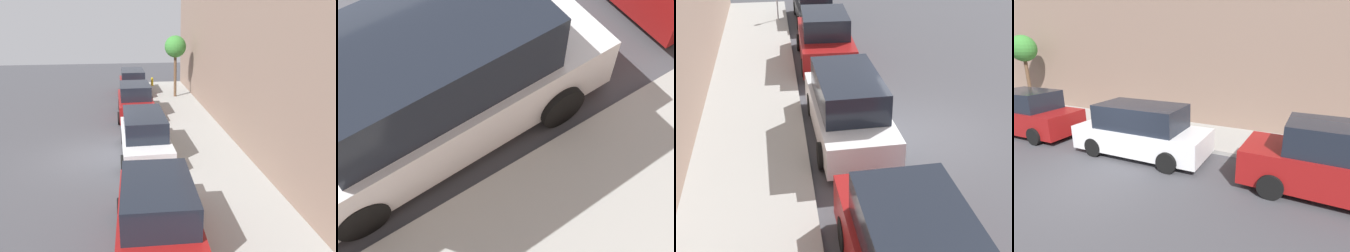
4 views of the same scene
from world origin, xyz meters
TOP-DOWN VIEW (x-y plane):
  - ground_plane at (0.00, 0.00)m, footprint 60.00×60.00m
  - sidewalk at (5.02, 0.00)m, footprint 3.05×32.00m
  - parked_suv_second at (2.23, -6.29)m, footprint 2.09×4.85m
  - parked_minivan_third at (2.29, -0.13)m, footprint 2.03×4.95m
  - parked_suv_fourth at (2.12, 5.87)m, footprint 2.09×4.85m
  - parked_minivan_fifth at (2.14, 11.91)m, footprint 2.04×4.95m
  - street_tree at (5.18, 10.15)m, footprint 1.53×1.53m
  - fire_hydrant at (3.85, 14.36)m, footprint 0.20×0.20m

SIDE VIEW (x-z plane):
  - ground_plane at x=0.00m, z-range 0.00..0.00m
  - sidewalk at x=5.02m, z-range 0.00..0.15m
  - fire_hydrant at x=3.85m, z-range 0.15..0.84m
  - parked_minivan_third at x=2.29m, z-range -0.03..1.87m
  - parked_minivan_fifth at x=2.14m, z-range -0.03..1.87m
  - parked_suv_fourth at x=2.12m, z-range -0.06..1.92m
  - parked_suv_second at x=2.23m, z-range -0.06..1.92m
  - street_tree at x=5.18m, z-range 1.49..5.84m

